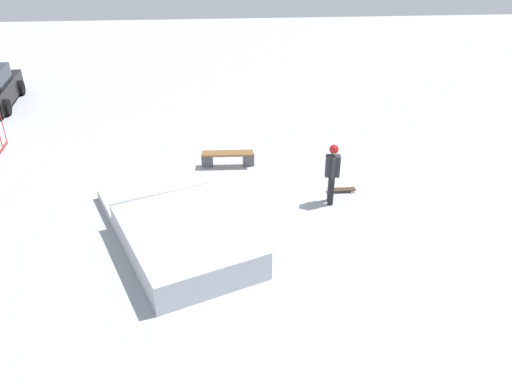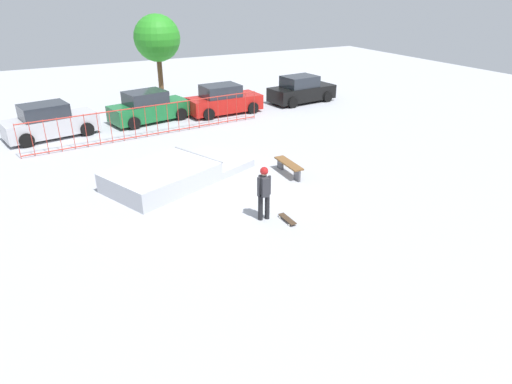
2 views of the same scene
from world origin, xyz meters
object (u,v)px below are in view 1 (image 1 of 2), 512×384
(skateboard, at_px, (342,190))
(park_bench, at_px, (228,156))
(skater, at_px, (332,170))
(skate_ramp, at_px, (179,231))

(skateboard, height_order, park_bench, park_bench)
(skater, distance_m, skateboard, 1.19)
(park_bench, bearing_deg, skate_ramp, 162.30)
(skater, xyz_separation_m, park_bench, (2.54, 2.72, -0.65))
(skater, relative_size, park_bench, 1.04)
(skate_ramp, height_order, skateboard, skate_ramp)
(skater, distance_m, park_bench, 3.78)
(skate_ramp, distance_m, skater, 4.42)
(skateboard, relative_size, park_bench, 0.48)
(skateboard, bearing_deg, park_bench, 148.33)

